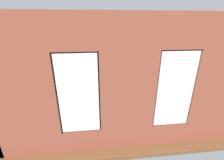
{
  "coord_description": "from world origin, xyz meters",
  "views": [
    {
      "loc": [
        0.71,
        5.4,
        3.05
      ],
      "look_at": [
        0.15,
        0.4,
        1.1
      ],
      "focal_mm": 24.0,
      "sensor_mm": 36.0,
      "label": 1
    }
  ],
  "objects_px": {
    "couch_by_window": "(124,120)",
    "papasan_chair": "(100,80)",
    "potted_plant_corner_far_left": "(204,111)",
    "potted_plant_foreground_right": "(61,78)",
    "potted_plant_near_tv": "(51,107)",
    "remote_gray": "(105,92)",
    "media_console": "(44,100)",
    "candle_jar": "(97,89)",
    "couch_left": "(177,97)",
    "cup_ceramic": "(91,92)",
    "coffee_table": "(102,92)",
    "potted_plant_corner_near_left": "(159,69)",
    "tv_flatscreen": "(41,84)",
    "potted_plant_by_left_couch": "(155,84)",
    "remote_silver": "(102,91)",
    "table_plant_small": "(112,87)",
    "potted_plant_beside_window_right": "(51,119)"
  },
  "relations": [
    {
      "from": "remote_gray",
      "to": "potted_plant_near_tv",
      "type": "relative_size",
      "value": 0.15
    },
    {
      "from": "couch_by_window",
      "to": "potted_plant_by_left_couch",
      "type": "distance_m",
      "value": 3.13
    },
    {
      "from": "tv_flatscreen",
      "to": "potted_plant_corner_near_left",
      "type": "relative_size",
      "value": 0.7
    },
    {
      "from": "couch_by_window",
      "to": "papasan_chair",
      "type": "height_order",
      "value": "couch_by_window"
    },
    {
      "from": "potted_plant_foreground_right",
      "to": "couch_left",
      "type": "bearing_deg",
      "value": 154.95
    },
    {
      "from": "potted_plant_foreground_right",
      "to": "potted_plant_near_tv",
      "type": "xyz_separation_m",
      "value": [
        -0.25,
        2.79,
        0.04
      ]
    },
    {
      "from": "media_console",
      "to": "candle_jar",
      "type": "bearing_deg",
      "value": -173.04
    },
    {
      "from": "potted_plant_corner_far_left",
      "to": "remote_gray",
      "type": "bearing_deg",
      "value": -31.63
    },
    {
      "from": "couch_left",
      "to": "candle_jar",
      "type": "relative_size",
      "value": 15.57
    },
    {
      "from": "potted_plant_corner_near_left",
      "to": "remote_silver",
      "type": "bearing_deg",
      "value": 28.72
    },
    {
      "from": "potted_plant_foreground_right",
      "to": "potted_plant_near_tv",
      "type": "bearing_deg",
      "value": 95.02
    },
    {
      "from": "coffee_table",
      "to": "media_console",
      "type": "xyz_separation_m",
      "value": [
        2.24,
        0.16,
        -0.11
      ]
    },
    {
      "from": "potted_plant_near_tv",
      "to": "potted_plant_corner_far_left",
      "type": "xyz_separation_m",
      "value": [
        -4.72,
        0.72,
        -0.03
      ]
    },
    {
      "from": "potted_plant_near_tv",
      "to": "couch_by_window",
      "type": "bearing_deg",
      "value": 164.37
    },
    {
      "from": "candle_jar",
      "to": "potted_plant_near_tv",
      "type": "height_order",
      "value": "potted_plant_near_tv"
    },
    {
      "from": "candle_jar",
      "to": "media_console",
      "type": "height_order",
      "value": "media_console"
    },
    {
      "from": "candle_jar",
      "to": "remote_gray",
      "type": "height_order",
      "value": "candle_jar"
    },
    {
      "from": "potted_plant_corner_far_left",
      "to": "tv_flatscreen",
      "type": "bearing_deg",
      "value": -18.3
    },
    {
      "from": "coffee_table",
      "to": "potted_plant_beside_window_right",
      "type": "bearing_deg",
      "value": 52.04
    },
    {
      "from": "candle_jar",
      "to": "remote_silver",
      "type": "bearing_deg",
      "value": 154.73
    },
    {
      "from": "couch_by_window",
      "to": "table_plant_small",
      "type": "relative_size",
      "value": 8.43
    },
    {
      "from": "tv_flatscreen",
      "to": "candle_jar",
      "type": "bearing_deg",
      "value": -173.12
    },
    {
      "from": "candle_jar",
      "to": "couch_left",
      "type": "bearing_deg",
      "value": 166.64
    },
    {
      "from": "couch_left",
      "to": "cup_ceramic",
      "type": "xyz_separation_m",
      "value": [
        3.33,
        -0.54,
        0.16
      ]
    },
    {
      "from": "remote_gray",
      "to": "papasan_chair",
      "type": "relative_size",
      "value": 0.14
    },
    {
      "from": "tv_flatscreen",
      "to": "potted_plant_foreground_right",
      "type": "xyz_separation_m",
      "value": [
        -0.3,
        -1.77,
        -0.43
      ]
    },
    {
      "from": "couch_left",
      "to": "potted_plant_corner_far_left",
      "type": "height_order",
      "value": "potted_plant_corner_far_left"
    },
    {
      "from": "potted_plant_corner_near_left",
      "to": "couch_left",
      "type": "bearing_deg",
      "value": 86.27
    },
    {
      "from": "remote_gray",
      "to": "media_console",
      "type": "bearing_deg",
      "value": -159.52
    },
    {
      "from": "tv_flatscreen",
      "to": "potted_plant_beside_window_right",
      "type": "bearing_deg",
      "value": 113.23
    },
    {
      "from": "table_plant_small",
      "to": "remote_silver",
      "type": "bearing_deg",
      "value": 16.72
    },
    {
      "from": "coffee_table",
      "to": "media_console",
      "type": "bearing_deg",
      "value": 4.16
    },
    {
      "from": "potted_plant_corner_far_left",
      "to": "potted_plant_by_left_couch",
      "type": "distance_m",
      "value": 2.62
    },
    {
      "from": "remote_silver",
      "to": "tv_flatscreen",
      "type": "height_order",
      "value": "tv_flatscreen"
    },
    {
      "from": "candle_jar",
      "to": "potted_plant_foreground_right",
      "type": "xyz_separation_m",
      "value": [
        1.75,
        -1.52,
        0.01
      ]
    },
    {
      "from": "media_console",
      "to": "papasan_chair",
      "type": "distance_m",
      "value": 2.65
    },
    {
      "from": "couch_by_window",
      "to": "potted_plant_corner_far_left",
      "type": "distance_m",
      "value": 2.48
    },
    {
      "from": "remote_gray",
      "to": "potted_plant_corner_near_left",
      "type": "bearing_deg",
      "value": 50.26
    },
    {
      "from": "coffee_table",
      "to": "tv_flatscreen",
      "type": "relative_size",
      "value": 1.39
    },
    {
      "from": "potted_plant_beside_window_right",
      "to": "potted_plant_corner_far_left",
      "type": "bearing_deg",
      "value": -179.92
    },
    {
      "from": "coffee_table",
      "to": "tv_flatscreen",
      "type": "distance_m",
      "value": 2.31
    },
    {
      "from": "potted_plant_beside_window_right",
      "to": "papasan_chair",
      "type": "bearing_deg",
      "value": -114.74
    },
    {
      "from": "potted_plant_beside_window_right",
      "to": "potted_plant_by_left_couch",
      "type": "relative_size",
      "value": 1.59
    },
    {
      "from": "potted_plant_foreground_right",
      "to": "potted_plant_corner_near_left",
      "type": "bearing_deg",
      "value": -179.41
    },
    {
      "from": "couch_left",
      "to": "potted_plant_corner_near_left",
      "type": "xyz_separation_m",
      "value": [
        -0.15,
        -2.3,
        0.43
      ]
    },
    {
      "from": "couch_left",
      "to": "potted_plant_corner_near_left",
      "type": "relative_size",
      "value": 1.12
    },
    {
      "from": "potted_plant_by_left_couch",
      "to": "potted_plant_near_tv",
      "type": "bearing_deg",
      "value": 23.79
    },
    {
      "from": "cup_ceramic",
      "to": "potted_plant_beside_window_right",
      "type": "relative_size",
      "value": 0.12
    },
    {
      "from": "cup_ceramic",
      "to": "candle_jar",
      "type": "height_order",
      "value": "candle_jar"
    },
    {
      "from": "cup_ceramic",
      "to": "media_console",
      "type": "height_order",
      "value": "media_console"
    }
  ]
}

